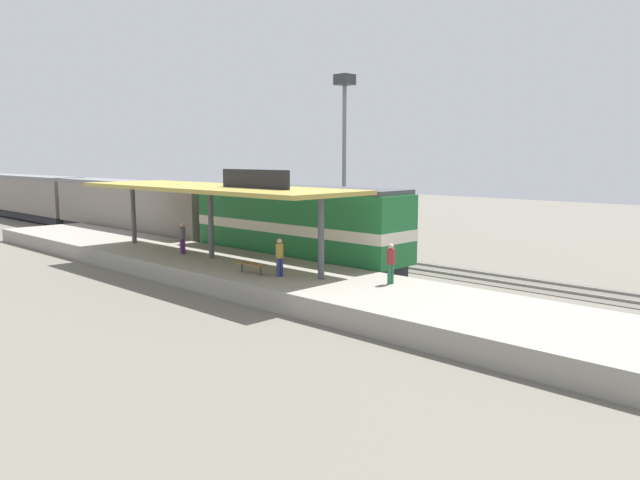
{
  "coord_description": "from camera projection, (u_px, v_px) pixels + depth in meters",
  "views": [
    {
      "loc": [
        -23.28,
        -25.86,
        6.16
      ],
      "look_at": [
        -1.38,
        -4.85,
        2.0
      ],
      "focal_mm": 33.8,
      "sensor_mm": 36.0,
      "label": 1
    }
  ],
  "objects": [
    {
      "name": "freight_car",
      "position": [
        244.0,
        215.0,
        44.19
      ],
      "size": [
        2.8,
        12.0,
        3.54
      ],
      "color": "#28282D",
      "rests_on": "track_far"
    },
    {
      "name": "platform",
      "position": [
        212.0,
        266.0,
        31.86
      ],
      "size": [
        6.0,
        44.0,
        0.9
      ],
      "primitive_type": "cube",
      "color": "gray",
      "rests_on": "ground"
    },
    {
      "name": "platform_bench",
      "position": [
        251.0,
        264.0,
        27.36
      ],
      "size": [
        0.44,
        1.7,
        0.5
      ],
      "color": "#333338",
      "rests_on": "platform"
    },
    {
      "name": "passenger_carriage_rear",
      "position": [
        28.0,
        196.0,
        60.38
      ],
      "size": [
        2.9,
        20.0,
        4.24
      ],
      "color": "#28282D",
      "rests_on": "track_near"
    },
    {
      "name": "person_walking",
      "position": [
        280.0,
        255.0,
        26.72
      ],
      "size": [
        0.34,
        0.34,
        1.71
      ],
      "color": "navy",
      "rests_on": "platform"
    },
    {
      "name": "track_near",
      "position": [
        277.0,
        263.0,
        35.21
      ],
      "size": [
        3.2,
        110.0,
        0.16
      ],
      "color": "#565249",
      "rests_on": "ground"
    },
    {
      "name": "locomotive",
      "position": [
        296.0,
        225.0,
        33.76
      ],
      "size": [
        2.93,
        14.43,
        4.44
      ],
      "color": "#28282D",
      "rests_on": "track_near"
    },
    {
      "name": "station_canopy",
      "position": [
        211.0,
        189.0,
        31.25
      ],
      "size": [
        5.2,
        18.0,
        4.7
      ],
      "color": "#47474C",
      "rests_on": "platform"
    },
    {
      "name": "passenger_carriage_front",
      "position": [
        133.0,
        208.0,
        46.12
      ],
      "size": [
        2.9,
        20.0,
        4.24
      ],
      "color": "#28282D",
      "rests_on": "track_near"
    },
    {
      "name": "ground_plane",
      "position": [
        301.0,
        260.0,
        36.64
      ],
      "size": [
        120.0,
        120.0,
        0.0
      ],
      "primitive_type": "plane",
      "color": "#666056"
    },
    {
      "name": "person_waiting",
      "position": [
        182.0,
        237.0,
        33.05
      ],
      "size": [
        0.34,
        0.34,
        1.71
      ],
      "color": "#663375",
      "rests_on": "platform"
    },
    {
      "name": "light_mast",
      "position": [
        344.0,
        124.0,
        40.79
      ],
      "size": [
        1.1,
        1.1,
        11.7
      ],
      "color": "slate",
      "rests_on": "ground"
    },
    {
      "name": "person_boarding",
      "position": [
        391.0,
        261.0,
        25.14
      ],
      "size": [
        0.34,
        0.34,
        1.71
      ],
      "color": "#23603D",
      "rests_on": "platform"
    },
    {
      "name": "track_far",
      "position": [
        330.0,
        254.0,
        38.5
      ],
      "size": [
        3.2,
        110.0,
        0.16
      ],
      "color": "#565249",
      "rests_on": "ground"
    }
  ]
}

